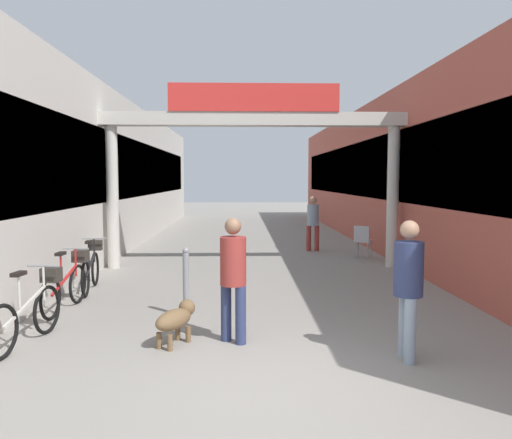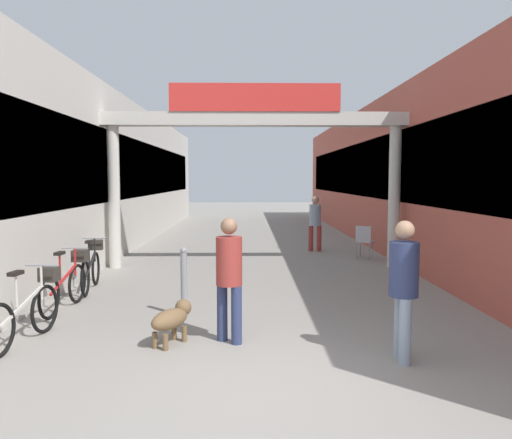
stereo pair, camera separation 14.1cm
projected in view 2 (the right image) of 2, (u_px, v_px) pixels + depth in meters
ground_plane at (264, 389)px, 5.07m from camera, size 80.00×80.00×0.00m
storefront_left at (92, 176)px, 15.77m from camera, size 3.00×26.00×4.45m
storefront_right at (412, 176)px, 15.93m from camera, size 3.00×26.00×4.45m
arcade_sign_gateway at (255, 140)px, 11.76m from camera, size 7.40×0.47×4.33m
pedestrian_with_dog at (229, 272)px, 6.45m from camera, size 0.48×0.48×1.63m
pedestrian_companion at (404, 282)px, 5.78m from camera, size 0.36×0.39×1.66m
pedestrian_carrying_crate at (315, 220)px, 14.65m from camera, size 0.41×0.41×1.62m
dog_on_leash at (172, 318)px, 6.44m from camera, size 0.58×0.75×0.53m
bicycle_silver_nearest at (28, 309)px, 6.50m from camera, size 0.46×1.68×0.98m
bicycle_red_second at (67, 282)px, 8.17m from camera, size 0.46×1.69×0.98m
bicycle_black_third at (92, 267)px, 9.61m from camera, size 0.46×1.68×0.98m
bollard_post_metal at (184, 282)px, 7.70m from camera, size 0.10×0.10×1.08m
cafe_chair_aluminium_nearer at (364, 239)px, 13.21m from camera, size 0.54×0.54×0.89m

